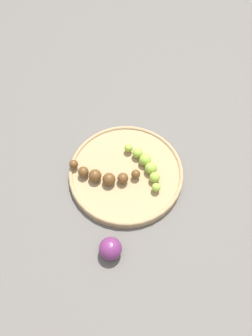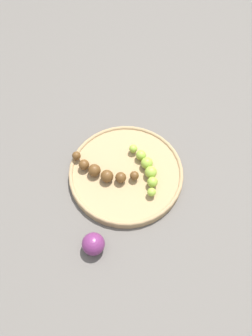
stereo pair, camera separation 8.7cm
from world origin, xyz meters
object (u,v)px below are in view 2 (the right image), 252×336
Objects in this scene: fruit_bowl at (126,173)px; banana_overripe at (102,172)px; banana_green at (147,168)px; plum_purple at (93,244)px.

fruit_bowl is 1.76× the size of banana_overripe.
plum_purple is at bearing -141.79° from banana_green.
plum_purple is at bearing 17.45° from banana_overripe.
banana_green is at bearing -36.67° from plum_purple.
plum_purple is (-0.19, 0.08, 0.01)m from fruit_bowl.
banana_green is 2.87× the size of plum_purple.
fruit_bowl is at bearing 163.14° from banana_green.
banana_overripe is 0.11m from banana_green.
banana_overripe is 3.17× the size of plum_purple.
fruit_bowl is at bearing 119.67° from banana_overripe.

